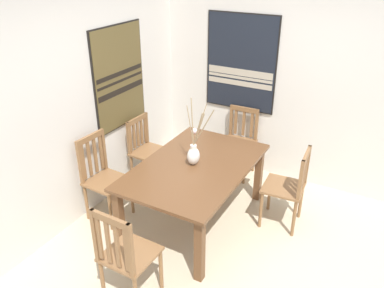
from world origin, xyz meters
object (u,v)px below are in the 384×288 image
chair_0 (147,149)px  chair_1 (103,176)px  painting_on_side_wall (241,63)px  centerpiece_vase (194,152)px  dining_table (195,173)px  chair_4 (125,254)px  chair_2 (289,186)px  painting_on_back_wall (119,77)px  chair_3 (239,141)px

chair_0 → chair_1: bearing=177.7°
painting_on_side_wall → centerpiece_vase: bearing=-176.1°
chair_1 → painting_on_side_wall: painting_on_side_wall is taller
dining_table → chair_4: chair_4 is taller
centerpiece_vase → chair_2: 1.09m
painting_on_side_wall → chair_2: bearing=-133.7°
chair_2 → centerpiece_vase: bearing=115.1°
centerpiece_vase → painting_on_back_wall: size_ratio=0.60×
chair_1 → painting_on_side_wall: (1.82, -0.83, 0.96)m
chair_0 → chair_2: (0.04, -1.83, 0.01)m
centerpiece_vase → chair_0: centerpiece_vase is taller
chair_3 → chair_4: chair_4 is taller
chair_2 → chair_4: 1.92m
chair_1 → dining_table: bearing=-67.7°
chair_2 → chair_4: chair_4 is taller
dining_table → painting_on_back_wall: painting_on_back_wall is taller
painting_on_back_wall → painting_on_side_wall: painting_on_side_wall is taller
chair_1 → chair_4: bearing=-131.4°
painting_on_back_wall → painting_on_side_wall: bearing=-42.6°
chair_0 → painting_on_back_wall: size_ratio=0.75×
chair_3 → chair_4: 2.48m
chair_0 → chair_3: bearing=-48.4°
chair_1 → chair_2: 2.04m
chair_1 → painting_on_side_wall: 2.22m
chair_0 → centerpiece_vase: bearing=-114.0°
centerpiece_vase → chair_0: (0.40, 0.90, -0.37)m
chair_4 → chair_0: bearing=29.7°
chair_0 → chair_1: (-0.80, 0.03, 0.02)m
chair_2 → chair_0: bearing=91.2°
painting_on_back_wall → dining_table: bearing=-103.7°
chair_2 → chair_4: size_ratio=0.94×
chair_1 → painting_on_back_wall: (0.68, 0.22, 0.92)m
chair_2 → painting_on_back_wall: 2.29m
chair_1 → chair_4: chair_1 is taller
chair_2 → chair_1: bearing=114.2°
painting_on_back_wall → centerpiece_vase: bearing=-103.5°
centerpiece_vase → chair_0: size_ratio=0.80×
chair_0 → chair_1: chair_1 is taller
painting_on_back_wall → chair_0: bearing=-63.9°
chair_0 → chair_2: size_ratio=0.98×
centerpiece_vase → chair_4: centerpiece_vase is taller
centerpiece_vase → painting_on_back_wall: bearing=76.5°
chair_3 → chair_2: bearing=-130.5°
chair_3 → painting_on_side_wall: painting_on_side_wall is taller
chair_3 → painting_on_back_wall: 1.77m
chair_4 → painting_on_back_wall: painting_on_back_wall is taller
painting_on_back_wall → painting_on_side_wall: size_ratio=0.97×
dining_table → painting_on_side_wall: 1.66m
chair_2 → painting_on_side_wall: painting_on_side_wall is taller
centerpiece_vase → chair_4: size_ratio=0.74×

